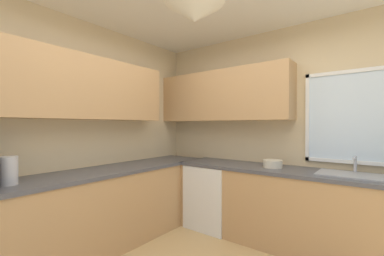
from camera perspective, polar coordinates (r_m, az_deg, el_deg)
room_shell at (r=2.75m, az=-4.75°, el=10.16°), size 3.56×3.68×2.68m
counter_run_left at (r=3.04m, az=-22.38°, el=-17.48°), size 0.65×3.29×0.88m
counter_run_back at (r=3.19m, az=20.65°, el=-16.58°), size 2.65×0.65×0.88m
dishwasher at (r=3.56m, az=4.94°, el=-15.13°), size 0.60×0.60×0.84m
kettle at (r=2.61m, az=-36.48°, el=-7.89°), size 0.13×0.13×0.24m
sink_assembly at (r=2.97m, az=33.15°, el=-8.97°), size 0.65×0.40×0.19m
bowl at (r=3.13m, az=18.01°, el=-7.79°), size 0.22×0.22×0.09m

